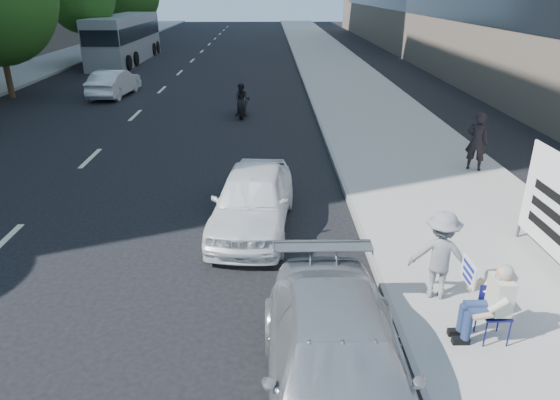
{
  "coord_description": "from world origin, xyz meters",
  "views": [
    {
      "loc": [
        -0.61,
        -7.75,
        5.16
      ],
      "look_at": [
        -0.4,
        1.48,
        1.23
      ],
      "focal_mm": 32.0,
      "sensor_mm": 36.0,
      "label": 1
    }
  ],
  "objects_px": {
    "parked_sedan": "(338,370)",
    "motorcycle": "(242,102)",
    "white_sedan_near": "(253,199)",
    "pedestrian_woman": "(477,141)",
    "white_sedan_mid": "(114,83)",
    "seated_protester": "(490,298)",
    "bus": "(125,39)",
    "jogger": "(440,255)"
  },
  "relations": [
    {
      "from": "pedestrian_woman",
      "to": "parked_sedan",
      "type": "distance_m",
      "value": 10.44
    },
    {
      "from": "seated_protester",
      "to": "white_sedan_near",
      "type": "bearing_deg",
      "value": 130.83
    },
    {
      "from": "pedestrian_woman",
      "to": "bus",
      "type": "height_order",
      "value": "bus"
    },
    {
      "from": "parked_sedan",
      "to": "motorcycle",
      "type": "xyz_separation_m",
      "value": [
        -2.0,
        16.55,
        -0.05
      ]
    },
    {
      "from": "seated_protester",
      "to": "jogger",
      "type": "xyz_separation_m",
      "value": [
        -0.38,
        1.18,
        0.08
      ]
    },
    {
      "from": "parked_sedan",
      "to": "white_sedan_mid",
      "type": "bearing_deg",
      "value": 112.92
    },
    {
      "from": "pedestrian_woman",
      "to": "parked_sedan",
      "type": "xyz_separation_m",
      "value": [
        -5.25,
        -9.02,
        -0.33
      ]
    },
    {
      "from": "motorcycle",
      "to": "bus",
      "type": "distance_m",
      "value": 20.33
    },
    {
      "from": "motorcycle",
      "to": "bus",
      "type": "relative_size",
      "value": 0.17
    },
    {
      "from": "seated_protester",
      "to": "bus",
      "type": "height_order",
      "value": "bus"
    },
    {
      "from": "jogger",
      "to": "bus",
      "type": "xyz_separation_m",
      "value": [
        -13.66,
        32.01,
        0.68
      ]
    },
    {
      "from": "motorcycle",
      "to": "bus",
      "type": "xyz_separation_m",
      "value": [
        -9.6,
        17.9,
        1.0
      ]
    },
    {
      "from": "white_sedan_near",
      "to": "white_sedan_mid",
      "type": "height_order",
      "value": "white_sedan_near"
    },
    {
      "from": "parked_sedan",
      "to": "bus",
      "type": "bearing_deg",
      "value": 108.91
    },
    {
      "from": "seated_protester",
      "to": "white_sedan_near",
      "type": "relative_size",
      "value": 0.31
    },
    {
      "from": "white_sedan_near",
      "to": "white_sedan_mid",
      "type": "bearing_deg",
      "value": 122.05
    },
    {
      "from": "jogger",
      "to": "white_sedan_mid",
      "type": "xyz_separation_m",
      "value": [
        -10.85,
        18.65,
        -0.28
      ]
    },
    {
      "from": "seated_protester",
      "to": "bus",
      "type": "distance_m",
      "value": 36.05
    },
    {
      "from": "jogger",
      "to": "parked_sedan",
      "type": "height_order",
      "value": "jogger"
    },
    {
      "from": "pedestrian_woman",
      "to": "white_sedan_mid",
      "type": "xyz_separation_m",
      "value": [
        -14.04,
        12.07,
        -0.34
      ]
    },
    {
      "from": "jogger",
      "to": "white_sedan_near",
      "type": "bearing_deg",
      "value": -26.76
    },
    {
      "from": "parked_sedan",
      "to": "white_sedan_mid",
      "type": "xyz_separation_m",
      "value": [
        -8.79,
        21.08,
        -0.01
      ]
    },
    {
      "from": "parked_sedan",
      "to": "white_sedan_near",
      "type": "height_order",
      "value": "white_sedan_near"
    },
    {
      "from": "motorcycle",
      "to": "pedestrian_woman",
      "type": "bearing_deg",
      "value": -38.94
    },
    {
      "from": "bus",
      "to": "motorcycle",
      "type": "bearing_deg",
      "value": -61.3
    },
    {
      "from": "jogger",
      "to": "seated_protester",
      "type": "bearing_deg",
      "value": 124.09
    },
    {
      "from": "jogger",
      "to": "motorcycle",
      "type": "xyz_separation_m",
      "value": [
        -4.06,
        14.12,
        -0.32
      ]
    },
    {
      "from": "jogger",
      "to": "white_sedan_mid",
      "type": "bearing_deg",
      "value": -43.55
    },
    {
      "from": "jogger",
      "to": "bus",
      "type": "bearing_deg",
      "value": -50.62
    },
    {
      "from": "pedestrian_woman",
      "to": "motorcycle",
      "type": "relative_size",
      "value": 0.85
    },
    {
      "from": "bus",
      "to": "white_sedan_near",
      "type": "bearing_deg",
      "value": -69.8
    },
    {
      "from": "white_sedan_mid",
      "to": "motorcycle",
      "type": "relative_size",
      "value": 1.99
    },
    {
      "from": "motorcycle",
      "to": "seated_protester",
      "type": "bearing_deg",
      "value": -66.66
    },
    {
      "from": "white_sedan_mid",
      "to": "white_sedan_near",
      "type": "bearing_deg",
      "value": 121.56
    },
    {
      "from": "pedestrian_woman",
      "to": "parked_sedan",
      "type": "height_order",
      "value": "pedestrian_woman"
    },
    {
      "from": "white_sedan_mid",
      "to": "motorcycle",
      "type": "bearing_deg",
      "value": 151.95
    },
    {
      "from": "white_sedan_mid",
      "to": "seated_protester",
      "type": "bearing_deg",
      "value": 125.22
    },
    {
      "from": "white_sedan_near",
      "to": "pedestrian_woman",
      "type": "bearing_deg",
      "value": 34.54
    },
    {
      "from": "pedestrian_woman",
      "to": "motorcycle",
      "type": "distance_m",
      "value": 10.47
    },
    {
      "from": "white_sedan_mid",
      "to": "bus",
      "type": "relative_size",
      "value": 0.34
    },
    {
      "from": "bus",
      "to": "pedestrian_woman",
      "type": "bearing_deg",
      "value": -55.97
    },
    {
      "from": "pedestrian_woman",
      "to": "seated_protester",
      "type": "bearing_deg",
      "value": 100.38
    }
  ]
}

